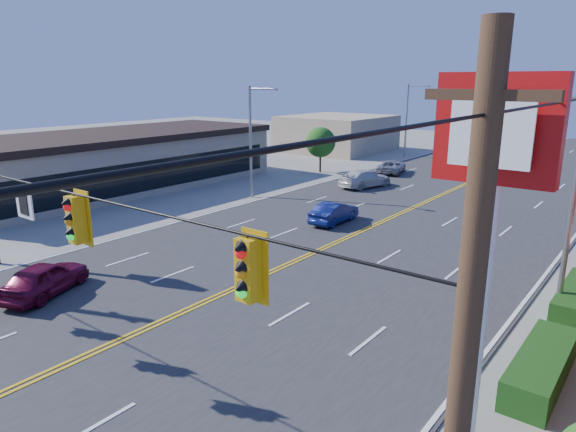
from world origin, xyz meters
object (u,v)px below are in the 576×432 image
Objects in this scene: car_magenta at (45,280)px; car_silver at (391,167)px; signal_span at (3,217)px; car_blue at (334,213)px; car_white at (365,179)px; kfc_pylon at (489,207)px.

car_magenta is 0.90× the size of car_silver.
signal_span is 20.14m from car_blue.
car_magenta is at bearing 105.86° from car_white.
car_blue is 0.80× the size of car_white.
car_white is 1.09× the size of car_silver.
car_white is at bearing 101.11° from signal_span.
car_blue is at bearing 130.38° from kfc_pylon.
car_magenta is at bearing 78.03° from car_silver.
car_silver is (-5.02, 17.65, -0.02)m from car_blue.
kfc_pylon is at bearing 19.78° from signal_span.
car_blue is 0.87× the size of car_silver.
car_silver is (-18.26, 33.22, -5.43)m from kfc_pylon.
car_blue is (3.37, 16.07, -0.04)m from car_magenta.
car_magenta is (-5.49, 3.50, -4.21)m from signal_span.
kfc_pylon is at bearing 128.36° from car_blue.
car_magenta is 1.03× the size of car_blue.
car_magenta is at bearing 76.13° from car_blue.
signal_span is 6.14× the size of car_magenta.
signal_span is at bearing 116.06° from car_white.
car_silver is (-1.64, 33.72, -0.06)m from car_magenta.
kfc_pylon is at bearing 159.49° from car_magenta.
car_white is (-17.04, 26.13, -5.35)m from kfc_pylon.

